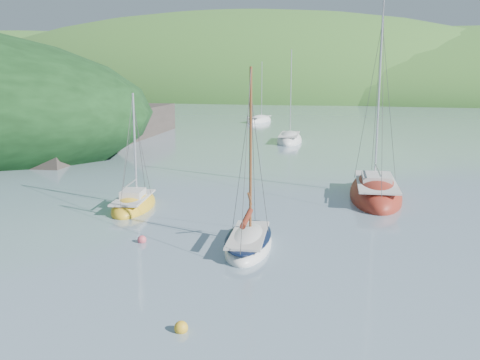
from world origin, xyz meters
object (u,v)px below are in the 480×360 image
(sailboat_yellow, at_px, (134,205))
(distant_sloop_a, at_px, (289,140))
(distant_sloop_c, at_px, (259,121))
(sloop_red, at_px, (375,194))
(daysailer_white, at_px, (248,242))

(sailboat_yellow, height_order, distant_sloop_a, distant_sloop_a)
(distant_sloop_a, distance_m, distant_sloop_c, 25.85)
(sloop_red, xyz_separation_m, sailboat_yellow, (-12.82, -7.22, -0.07))
(sailboat_yellow, relative_size, distant_sloop_a, 0.64)
(sloop_red, height_order, distant_sloop_c, sloop_red)
(daysailer_white, distance_m, sloop_red, 12.54)
(sloop_red, xyz_separation_m, distant_sloop_a, (-11.74, 25.16, -0.05))
(sloop_red, bearing_deg, daysailer_white, -119.58)
(distant_sloop_a, bearing_deg, sloop_red, -74.77)
(daysailer_white, relative_size, sloop_red, 0.63)
(distant_sloop_c, bearing_deg, distant_sloop_a, -57.81)
(distant_sloop_c, bearing_deg, daysailer_white, -65.78)
(sailboat_yellow, xyz_separation_m, distant_sloop_c, (-9.71, 55.87, 0.01))
(sailboat_yellow, relative_size, distant_sloop_c, 0.69)
(sailboat_yellow, bearing_deg, distant_sloop_a, 73.59)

